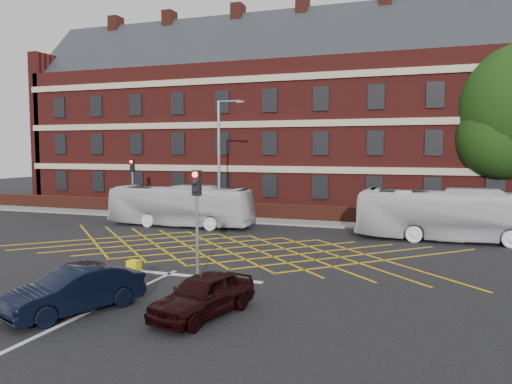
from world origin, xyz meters
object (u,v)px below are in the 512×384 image
(utility_cabinet, at_px, (134,274))
(traffic_light_far, at_px, (133,193))
(bus_left, at_px, (180,206))
(car_navy, at_px, (75,290))
(car_maroon, at_px, (203,295))
(traffic_light_near, at_px, (197,237))
(street_lamp, at_px, (220,184))
(direction_signs, at_px, (122,198))
(bus_right, at_px, (453,215))

(utility_cabinet, bearing_deg, traffic_light_far, 123.39)
(bus_left, distance_m, car_navy, 17.36)
(car_maroon, height_order, traffic_light_near, traffic_light_near)
(street_lamp, bearing_deg, direction_signs, 166.33)
(direction_signs, bearing_deg, bus_left, -25.62)
(traffic_light_near, bearing_deg, car_navy, -115.36)
(bus_left, relative_size, traffic_light_far, 2.26)
(traffic_light_far, bearing_deg, car_navy, -61.16)
(car_navy, xyz_separation_m, street_lamp, (-2.76, 17.57, 2.05))
(bus_left, bearing_deg, utility_cabinet, -159.60)
(direction_signs, bearing_deg, car_navy, -59.01)
(car_navy, bearing_deg, direction_signs, 143.47)
(bus_left, xyz_separation_m, traffic_light_near, (7.22, -12.21, 0.42))
(bus_left, bearing_deg, direction_signs, 63.41)
(car_navy, distance_m, traffic_light_near, 4.94)
(bus_left, relative_size, street_lamp, 1.18)
(car_maroon, xyz_separation_m, traffic_light_far, (-14.78, 18.74, 1.11))
(traffic_light_far, bearing_deg, bus_right, -7.61)
(car_maroon, height_order, utility_cabinet, car_maroon)
(bus_right, distance_m, traffic_light_near, 15.60)
(traffic_light_near, bearing_deg, bus_right, 52.91)
(direction_signs, bearing_deg, street_lamp, -13.67)
(traffic_light_near, height_order, utility_cabinet, traffic_light_near)
(bus_left, bearing_deg, traffic_light_near, -150.36)
(bus_left, xyz_separation_m, utility_cabinet, (5.28, -13.50, -0.85))
(bus_left, relative_size, direction_signs, 4.40)
(traffic_light_near, bearing_deg, street_lamp, 110.07)
(car_navy, xyz_separation_m, utility_cabinet, (0.12, 3.07, -0.21))
(traffic_light_far, distance_m, street_lamp, 8.49)
(bus_right, bearing_deg, utility_cabinet, 139.09)
(bus_right, xyz_separation_m, car_maroon, (-7.59, -15.75, -0.79))
(bus_right, relative_size, traffic_light_near, 2.43)
(bus_right, height_order, direction_signs, bus_right)
(bus_right, distance_m, car_navy, 20.36)
(direction_signs, height_order, utility_cabinet, direction_signs)
(bus_right, xyz_separation_m, traffic_light_near, (-9.41, -12.44, 0.32))
(bus_right, distance_m, street_lamp, 14.32)
(street_lamp, bearing_deg, traffic_light_near, -69.93)
(bus_left, xyz_separation_m, direction_signs, (-6.73, 3.23, 0.03))
(traffic_light_near, xyz_separation_m, traffic_light_far, (-12.96, 15.43, 0.00))
(car_navy, xyz_separation_m, direction_signs, (-11.89, 19.79, 0.67))
(bus_left, distance_m, utility_cabinet, 14.52)
(traffic_light_far, bearing_deg, street_lamp, -15.23)
(traffic_light_near, xyz_separation_m, street_lamp, (-4.83, 13.22, 0.99))
(direction_signs, bearing_deg, traffic_light_far, -0.24)
(car_navy, relative_size, utility_cabinet, 4.28)
(bus_left, distance_m, bus_right, 16.63)
(street_lamp, distance_m, utility_cabinet, 14.96)
(bus_right, distance_m, traffic_light_far, 22.57)
(bus_left, height_order, utility_cabinet, bus_left)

